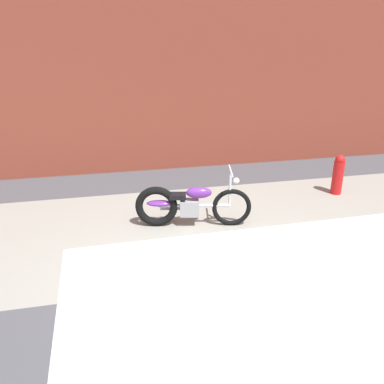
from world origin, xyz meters
TOP-DOWN VIEW (x-y plane):
  - ground_plane at (0.00, 0.00)m, footprint 80.00×80.00m
  - sidewalk_slab at (0.00, 1.75)m, footprint 36.00×3.50m
  - brick_building_wall at (0.00, 5.20)m, footprint 36.00×0.50m
  - motorcycle_purple at (-0.06, 1.80)m, footprint 1.99×0.70m
  - fire_hydrant at (3.33, 2.59)m, footprint 0.22×0.22m

SIDE VIEW (x-z plane):
  - ground_plane at x=0.00m, z-range 0.00..0.00m
  - sidewalk_slab at x=0.00m, z-range 0.00..0.01m
  - motorcycle_purple at x=-0.06m, z-range -0.12..0.91m
  - fire_hydrant at x=3.33m, z-range 0.00..0.84m
  - brick_building_wall at x=0.00m, z-range 0.00..5.96m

